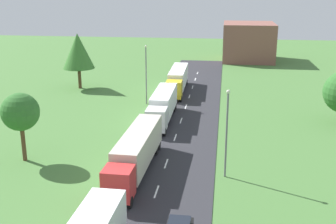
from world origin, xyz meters
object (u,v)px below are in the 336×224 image
at_px(lamppost_second, 227,130).
at_px(truck_second, 136,151).
at_px(tree_maple, 20,112).
at_px(distant_building, 248,42).
at_px(truck_fourth, 178,79).
at_px(lamppost_third, 146,72).
at_px(truck_third, 163,105).
at_px(tree_birch, 78,51).

bearing_deg(lamppost_second, truck_second, -179.33).
distance_m(tree_maple, distant_building, 71.06).
xyz_separation_m(truck_fourth, tree_maple, (-12.43, -31.97, 3.03)).
bearing_deg(truck_fourth, tree_maple, -111.24).
relative_size(truck_second, tree_maple, 2.03).
height_order(lamppost_third, distant_building, lamppost_third).
distance_m(lamppost_third, distant_building, 46.15).
bearing_deg(lamppost_second, truck_fourth, 103.99).
bearing_deg(distant_building, truck_second, -101.37).
relative_size(truck_fourth, tree_maple, 2.03).
bearing_deg(distant_building, truck_third, -104.83).
xyz_separation_m(lamppost_third, tree_birch, (-13.59, 8.72, 1.59)).
xyz_separation_m(lamppost_second, tree_birch, (-25.72, 33.33, 1.85)).
xyz_separation_m(truck_fourth, lamppost_third, (-3.86, -8.57, 2.81)).
bearing_deg(truck_second, truck_third, 89.59).
bearing_deg(lamppost_third, tree_birch, 147.33).
bearing_deg(distant_building, lamppost_second, -94.27).
xyz_separation_m(truck_second, truck_third, (0.12, 16.71, -0.01)).
relative_size(truck_second, truck_fourth, 1.00).
xyz_separation_m(truck_fourth, lamppost_second, (8.26, -33.18, 2.55)).
height_order(lamppost_second, tree_maple, lamppost_second).
height_order(truck_second, distant_building, distant_building).
height_order(lamppost_second, lamppost_third, lamppost_third).
height_order(truck_third, distant_building, distant_building).
relative_size(truck_fourth, lamppost_third, 1.62).
bearing_deg(tree_birch, distant_building, 47.97).
distance_m(lamppost_second, tree_birch, 42.13).
relative_size(tree_birch, distant_building, 0.70).
bearing_deg(lamppost_third, lamppost_second, -63.77).
bearing_deg(truck_second, tree_maple, 173.84).
height_order(truck_second, lamppost_third, lamppost_third).
xyz_separation_m(truck_third, distant_building, (13.46, 50.84, 2.28)).
height_order(truck_third, tree_maple, tree_maple).
distance_m(truck_third, lamppost_third, 9.26).
bearing_deg(truck_fourth, truck_second, -90.48).
bearing_deg(distant_building, truck_fourth, -111.21).
bearing_deg(tree_birch, lamppost_third, -32.67).
xyz_separation_m(tree_birch, distant_building, (30.76, 34.12, -2.12)).
distance_m(truck_third, distant_building, 52.65).
distance_m(truck_fourth, tree_birch, 18.00).
relative_size(lamppost_second, lamppost_third, 0.94).
relative_size(truck_fourth, tree_birch, 1.51).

